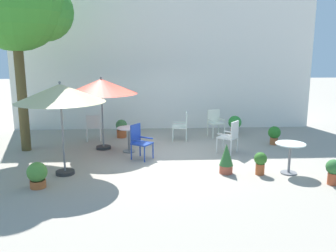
{
  "coord_description": "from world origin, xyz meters",
  "views": [
    {
      "loc": [
        -0.57,
        -9.62,
        2.85
      ],
      "look_at": [
        0.0,
        0.59,
        0.71
      ],
      "focal_mm": 37.62,
      "sensor_mm": 36.0,
      "label": 1
    }
  ],
  "objects_px": {
    "patio_chair_0": "(93,125)",
    "patio_chair_3": "(182,125)",
    "patio_chair_2": "(139,140)",
    "potted_plant_2": "(235,124)",
    "potted_plant_6": "(333,170)",
    "patio_umbrella_0": "(101,87)",
    "potted_plant_4": "(274,134)",
    "cafe_table_0": "(129,135)",
    "potted_plant_0": "(121,128)",
    "potted_plant_3": "(260,162)",
    "potted_plant_5": "(37,174)",
    "cafe_table_1": "(290,153)",
    "patio_chair_4": "(230,135)",
    "potted_plant_1": "(226,158)",
    "patio_chair_1": "(215,121)",
    "patio_umbrella_1": "(60,94)"
  },
  "relations": [
    {
      "from": "patio_chair_0",
      "to": "patio_chair_3",
      "type": "distance_m",
      "value": 2.92
    },
    {
      "from": "patio_chair_2",
      "to": "potted_plant_2",
      "type": "height_order",
      "value": "patio_chair_2"
    },
    {
      "from": "potted_plant_6",
      "to": "patio_umbrella_0",
      "type": "bearing_deg",
      "value": 149.04
    },
    {
      "from": "patio_chair_0",
      "to": "potted_plant_4",
      "type": "bearing_deg",
      "value": -8.21
    },
    {
      "from": "patio_chair_2",
      "to": "potted_plant_4",
      "type": "distance_m",
      "value": 4.39
    },
    {
      "from": "cafe_table_0",
      "to": "potted_plant_0",
      "type": "bearing_deg",
      "value": 100.85
    },
    {
      "from": "patio_chair_0",
      "to": "potted_plant_3",
      "type": "relative_size",
      "value": 1.6
    },
    {
      "from": "potted_plant_3",
      "to": "potted_plant_5",
      "type": "height_order",
      "value": "potted_plant_5"
    },
    {
      "from": "cafe_table_0",
      "to": "potted_plant_2",
      "type": "height_order",
      "value": "cafe_table_0"
    },
    {
      "from": "cafe_table_1",
      "to": "patio_chair_2",
      "type": "xyz_separation_m",
      "value": [
        -3.6,
        1.42,
        0.01
      ]
    },
    {
      "from": "cafe_table_0",
      "to": "patio_chair_4",
      "type": "distance_m",
      "value": 2.92
    },
    {
      "from": "patio_chair_2",
      "to": "potted_plant_0",
      "type": "bearing_deg",
      "value": 105.02
    },
    {
      "from": "potted_plant_0",
      "to": "potted_plant_2",
      "type": "distance_m",
      "value": 3.98
    },
    {
      "from": "patio_umbrella_0",
      "to": "potted_plant_3",
      "type": "xyz_separation_m",
      "value": [
        4.0,
        -2.5,
        -1.55
      ]
    },
    {
      "from": "patio_chair_3",
      "to": "potted_plant_4",
      "type": "relative_size",
      "value": 1.62
    },
    {
      "from": "patio_umbrella_0",
      "to": "potted_plant_1",
      "type": "xyz_separation_m",
      "value": [
        3.21,
        -2.38,
        -1.5
      ]
    },
    {
      "from": "patio_umbrella_0",
      "to": "potted_plant_5",
      "type": "bearing_deg",
      "value": -108.56
    },
    {
      "from": "patio_chair_0",
      "to": "potted_plant_2",
      "type": "xyz_separation_m",
      "value": [
        4.86,
        0.67,
        -0.14
      ]
    },
    {
      "from": "patio_chair_3",
      "to": "potted_plant_2",
      "type": "relative_size",
      "value": 1.44
    },
    {
      "from": "patio_umbrella_0",
      "to": "potted_plant_6",
      "type": "height_order",
      "value": "patio_umbrella_0"
    },
    {
      "from": "patio_chair_1",
      "to": "potted_plant_2",
      "type": "xyz_separation_m",
      "value": [
        0.77,
        0.31,
        -0.17
      ]
    },
    {
      "from": "patio_chair_4",
      "to": "potted_plant_4",
      "type": "height_order",
      "value": "patio_chair_4"
    },
    {
      "from": "cafe_table_0",
      "to": "potted_plant_5",
      "type": "relative_size",
      "value": 1.28
    },
    {
      "from": "cafe_table_1",
      "to": "potted_plant_6",
      "type": "height_order",
      "value": "cafe_table_1"
    },
    {
      "from": "patio_chair_2",
      "to": "patio_umbrella_1",
      "type": "bearing_deg",
      "value": -146.4
    },
    {
      "from": "patio_chair_0",
      "to": "patio_chair_2",
      "type": "distance_m",
      "value": 2.61
    },
    {
      "from": "patio_chair_0",
      "to": "patio_chair_4",
      "type": "bearing_deg",
      "value": -22.73
    },
    {
      "from": "cafe_table_0",
      "to": "patio_chair_3",
      "type": "xyz_separation_m",
      "value": [
        1.69,
        1.27,
        0.03
      ]
    },
    {
      "from": "patio_chair_1",
      "to": "cafe_table_1",
      "type": "bearing_deg",
      "value": -74.63
    },
    {
      "from": "patio_chair_2",
      "to": "potted_plant_5",
      "type": "height_order",
      "value": "patio_chair_2"
    },
    {
      "from": "patio_chair_0",
      "to": "potted_plant_5",
      "type": "distance_m",
      "value": 4.15
    },
    {
      "from": "patio_chair_2",
      "to": "potted_plant_2",
      "type": "xyz_separation_m",
      "value": [
        3.3,
        2.77,
        -0.15
      ]
    },
    {
      "from": "patio_umbrella_0",
      "to": "potted_plant_0",
      "type": "bearing_deg",
      "value": 73.01
    },
    {
      "from": "potted_plant_0",
      "to": "potted_plant_2",
      "type": "height_order",
      "value": "potted_plant_2"
    },
    {
      "from": "patio_chair_1",
      "to": "potted_plant_1",
      "type": "relative_size",
      "value": 1.26
    },
    {
      "from": "cafe_table_1",
      "to": "potted_plant_1",
      "type": "height_order",
      "value": "cafe_table_1"
    },
    {
      "from": "patio_umbrella_0",
      "to": "potted_plant_1",
      "type": "height_order",
      "value": "patio_umbrella_0"
    },
    {
      "from": "patio_chair_4",
      "to": "potted_plant_5",
      "type": "bearing_deg",
      "value": -153.35
    },
    {
      "from": "cafe_table_1",
      "to": "patio_chair_3",
      "type": "relative_size",
      "value": 0.79
    },
    {
      "from": "cafe_table_0",
      "to": "potted_plant_0",
      "type": "relative_size",
      "value": 1.18
    },
    {
      "from": "potted_plant_0",
      "to": "potted_plant_3",
      "type": "bearing_deg",
      "value": -47.91
    },
    {
      "from": "patio_umbrella_0",
      "to": "patio_chair_4",
      "type": "xyz_separation_m",
      "value": [
        3.69,
        -0.69,
        -1.33
      ]
    },
    {
      "from": "potted_plant_2",
      "to": "patio_chair_0",
      "type": "bearing_deg",
      "value": -172.19
    },
    {
      "from": "patio_chair_1",
      "to": "patio_chair_3",
      "type": "bearing_deg",
      "value": -156.82
    },
    {
      "from": "patio_umbrella_1",
      "to": "potted_plant_6",
      "type": "height_order",
      "value": "patio_umbrella_1"
    },
    {
      "from": "patio_umbrella_0",
      "to": "cafe_table_1",
      "type": "xyz_separation_m",
      "value": [
        4.71,
        -2.47,
        -1.35
      ]
    },
    {
      "from": "potted_plant_1",
      "to": "patio_chair_1",
      "type": "bearing_deg",
      "value": 83.41
    },
    {
      "from": "potted_plant_4",
      "to": "potted_plant_6",
      "type": "bearing_deg",
      "value": -88.6
    },
    {
      "from": "patio_umbrella_0",
      "to": "potted_plant_2",
      "type": "height_order",
      "value": "patio_umbrella_0"
    },
    {
      "from": "potted_plant_3",
      "to": "potted_plant_4",
      "type": "xyz_separation_m",
      "value": [
        1.31,
        2.72,
        0.02
      ]
    }
  ]
}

